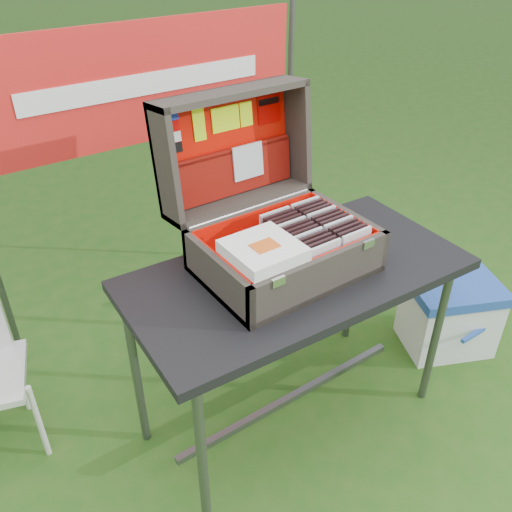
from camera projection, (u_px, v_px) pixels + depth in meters
ground at (282, 426)px, 2.47m from camera, size 80.00×80.00×0.00m
table at (293, 350)px, 2.29m from camera, size 1.35×0.72×0.82m
table_top at (297, 274)px, 2.08m from camera, size 1.35×0.72×0.04m
table_leg_fl at (203, 469)px, 1.83m from camera, size 0.04×0.04×0.78m
table_leg_fr at (436, 334)px, 2.41m from camera, size 0.04×0.04×0.78m
table_leg_bl at (136, 374)px, 2.20m from camera, size 0.04×0.04×0.78m
table_leg_br at (352, 277)px, 2.78m from camera, size 0.04×0.04×0.78m
table_brace at (291, 398)px, 2.45m from camera, size 1.17×0.03×0.03m
suitcase at (277, 193)px, 1.95m from camera, size 0.62×0.61×0.60m
suitcase_base_bottom at (284, 267)px, 2.07m from camera, size 0.62×0.45×0.02m
suitcase_base_wall_front at (322, 278)px, 1.88m from camera, size 0.62×0.02×0.17m
suitcase_base_wall_back at (253, 228)px, 2.17m from camera, size 0.62×0.02×0.17m
suitcase_base_wall_left at (217, 278)px, 1.88m from camera, size 0.02×0.45×0.17m
suitcase_base_wall_right at (344, 228)px, 2.17m from camera, size 0.02×0.45×0.17m
suitcase_liner_floor at (285, 263)px, 2.06m from camera, size 0.58×0.40×0.01m
suitcase_latch_left at (278, 282)px, 1.74m from camera, size 0.05×0.01×0.03m
suitcase_latch_right at (368, 244)px, 1.93m from camera, size 0.05×0.01×0.03m
suitcase_hinge at (251, 208)px, 2.13m from camera, size 0.56×0.02×0.02m
suitcase_lid_back at (225, 145)px, 2.15m from camera, size 0.62×0.08×0.45m
suitcase_lid_rim_far at (230, 93)px, 2.00m from camera, size 0.62×0.17×0.04m
suitcase_lid_rim_near at (239, 200)px, 2.19m from camera, size 0.62×0.17×0.04m
suitcase_lid_rim_left at (165, 167)px, 1.95m from camera, size 0.02×0.22×0.46m
suitcase_lid_rim_right at (296, 133)px, 2.24m from camera, size 0.02×0.22×0.46m
suitcase_lid_liner at (227, 146)px, 2.13m from camera, size 0.57×0.05×0.39m
suitcase_liner_wall_front at (319, 273)px, 1.89m from camera, size 0.58×0.01×0.14m
suitcase_liner_wall_back at (255, 227)px, 2.15m from camera, size 0.58×0.01×0.14m
suitcase_liner_wall_left at (220, 273)px, 1.88m from camera, size 0.01×0.40×0.14m
suitcase_liner_wall_right at (342, 226)px, 2.16m from camera, size 0.01×0.40×0.14m
suitcase_lid_pocket at (232, 172)px, 2.17m from camera, size 0.56×0.05×0.18m
suitcase_pocket_edge at (231, 151)px, 2.12m from camera, size 0.55×0.02×0.02m
suitcase_pocket_cd at (248, 161)px, 2.17m from camera, size 0.14×0.03×0.14m
lid_sticker_cc_a at (170, 116)px, 1.94m from camera, size 0.06×0.01×0.04m
lid_sticker_cc_b at (172, 127)px, 1.96m from camera, size 0.06×0.01×0.04m
lid_sticker_cc_c at (173, 137)px, 1.98m from camera, size 0.06×0.01×0.04m
lid_sticker_cc_d at (175, 148)px, 2.00m from camera, size 0.06×0.01×0.04m
lid_card_neon_tall at (199, 125)px, 2.02m from camera, size 0.05×0.02×0.12m
lid_card_neon_main at (226, 119)px, 2.08m from camera, size 0.12×0.01×0.09m
lid_card_neon_small at (246, 114)px, 2.13m from camera, size 0.06×0.01×0.09m
lid_sticker_band at (269, 109)px, 2.18m from camera, size 0.11×0.02×0.11m
lid_sticker_band_bar at (269, 101)px, 2.16m from camera, size 0.10×0.01×0.02m
cd_left_0 at (324, 263)px, 1.91m from camera, size 0.14×0.01×0.16m
cd_left_1 at (319, 260)px, 1.93m from camera, size 0.14×0.01×0.16m
cd_left_2 at (315, 257)px, 1.95m from camera, size 0.14×0.01×0.16m
cd_left_3 at (311, 254)px, 1.96m from camera, size 0.14×0.01×0.16m
cd_left_4 at (306, 251)px, 1.98m from camera, size 0.14×0.01×0.16m
cd_left_5 at (302, 248)px, 2.00m from camera, size 0.14×0.01×0.16m
cd_left_6 at (298, 245)px, 2.01m from camera, size 0.14×0.01×0.16m
cd_left_7 at (294, 242)px, 2.03m from camera, size 0.14×0.01×0.16m
cd_left_8 at (290, 239)px, 2.05m from camera, size 0.14×0.01×0.16m
cd_left_9 at (286, 237)px, 2.06m from camera, size 0.14×0.01×0.16m
cd_left_10 at (282, 234)px, 2.08m from camera, size 0.14×0.01×0.16m
cd_left_11 at (278, 231)px, 2.10m from camera, size 0.14×0.01×0.16m
cd_left_12 at (274, 229)px, 2.11m from camera, size 0.14×0.01×0.16m
cd_right_0 at (355, 250)px, 1.98m from camera, size 0.14×0.01×0.16m
cd_right_1 at (350, 247)px, 2.00m from camera, size 0.14×0.01×0.16m
cd_right_2 at (346, 244)px, 2.02m from camera, size 0.14×0.01×0.16m
cd_right_3 at (341, 241)px, 2.03m from camera, size 0.14×0.01×0.16m
cd_right_4 at (337, 239)px, 2.05m from camera, size 0.14×0.01×0.16m
cd_right_5 at (333, 236)px, 2.07m from camera, size 0.14×0.01×0.16m
cd_right_6 at (328, 233)px, 2.08m from camera, size 0.14×0.01×0.16m
cd_right_7 at (324, 231)px, 2.10m from camera, size 0.14×0.01×0.16m
cd_right_8 at (320, 228)px, 2.12m from camera, size 0.14×0.01×0.16m
cd_right_9 at (316, 225)px, 2.14m from camera, size 0.14×0.01×0.16m
cd_right_10 at (312, 223)px, 2.15m from camera, size 0.14×0.01×0.16m
cd_right_11 at (308, 220)px, 2.17m from camera, size 0.14×0.01×0.16m
cd_right_12 at (304, 218)px, 2.19m from camera, size 0.14×0.01×0.16m
songbook_0 at (263, 255)px, 1.84m from camera, size 0.23×0.23×0.00m
songbook_1 at (263, 254)px, 1.84m from camera, size 0.23×0.23×0.01m
songbook_2 at (263, 253)px, 1.84m from camera, size 0.23×0.23×0.00m
songbook_3 at (263, 251)px, 1.84m from camera, size 0.23×0.23×0.00m
songbook_4 at (263, 250)px, 1.83m from camera, size 0.23×0.23×0.00m
songbook_5 at (263, 249)px, 1.83m from camera, size 0.23×0.23×0.00m
songbook_6 at (263, 248)px, 1.83m from camera, size 0.23×0.23×0.00m
songbook_7 at (263, 247)px, 1.83m from camera, size 0.23×0.23×0.00m
songbook_8 at (263, 245)px, 1.82m from camera, size 0.23×0.23×0.00m
songbook_graphic at (265, 246)px, 1.81m from camera, size 0.09×0.07×0.00m
cooler at (449, 314)px, 2.83m from camera, size 0.55×0.50×0.40m
cooler_body at (448, 318)px, 2.84m from camera, size 0.52×0.47×0.34m
cooler_lid at (456, 288)px, 2.73m from camera, size 0.55×0.50×0.05m
cooler_handle at (480, 331)px, 2.69m from camera, size 0.27×0.02×0.02m
chair_leg_fr at (39, 422)px, 2.24m from camera, size 0.02×0.02×0.41m
chair_leg_br at (19, 377)px, 2.45m from camera, size 0.02×0.02×0.41m
cardboard_box at (330, 281)px, 3.10m from camera, size 0.37×0.21×0.37m
banner_post_right at (288, 137)px, 3.17m from camera, size 0.03×0.03×1.70m
banner at (147, 83)px, 2.51m from camera, size 1.60×0.02×0.55m
banner_text at (148, 84)px, 2.50m from camera, size 1.20×0.00×0.10m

